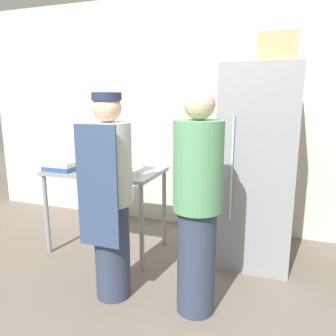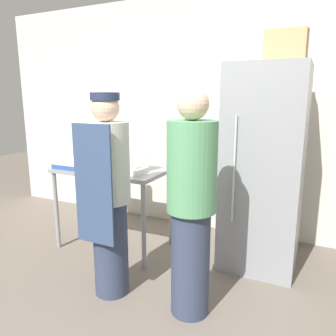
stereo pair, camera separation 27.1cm
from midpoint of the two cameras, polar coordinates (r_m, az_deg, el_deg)
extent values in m
cube|color=silver|center=(3.94, 5.80, 9.06)|extent=(6.40, 0.12, 2.76)
cube|color=gray|center=(3.19, 12.95, 0.10)|extent=(0.68, 0.68, 1.88)
cube|color=gray|center=(2.86, 12.16, -0.84)|extent=(0.63, 0.02, 1.54)
cylinder|color=silver|center=(2.86, 8.40, -0.13)|extent=(0.02, 0.02, 0.92)
cube|color=gray|center=(3.44, -13.06, -0.53)|extent=(1.14, 0.68, 0.04)
cylinder|color=gray|center=(3.64, -22.42, -7.55)|extent=(0.04, 0.04, 0.83)
cylinder|color=gray|center=(3.06, -7.20, -10.41)|extent=(0.04, 0.04, 0.83)
cylinder|color=gray|center=(4.08, -16.82, -5.06)|extent=(0.04, 0.04, 0.83)
cylinder|color=gray|center=(3.57, -2.85, -6.99)|extent=(0.04, 0.04, 0.83)
cube|color=white|center=(3.19, -9.59, -0.58)|extent=(0.25, 0.22, 0.05)
cube|color=white|center=(3.26, -8.69, 2.19)|extent=(0.24, 0.01, 0.22)
torus|color=beige|center=(3.16, -10.71, 0.04)|extent=(0.08, 0.08, 0.03)
torus|color=beige|center=(3.12, -9.25, -0.08)|extent=(0.08, 0.08, 0.03)
torus|color=beige|center=(3.23, -9.97, 0.33)|extent=(0.08, 0.08, 0.03)
torus|color=beige|center=(3.19, -8.53, 0.22)|extent=(0.08, 0.08, 0.03)
cylinder|color=#99999E|center=(3.74, -13.83, 1.34)|extent=(0.14, 0.14, 0.08)
cylinder|color=#B2BCC1|center=(3.72, -13.93, 3.21)|extent=(0.11, 0.11, 0.17)
cylinder|color=black|center=(3.71, -14.00, 4.65)|extent=(0.11, 0.11, 0.02)
cube|color=#2D5193|center=(3.50, -20.12, -0.01)|extent=(0.32, 0.25, 0.05)
cube|color=silver|center=(3.50, -20.17, 0.75)|extent=(0.32, 0.25, 0.05)
cube|color=tan|center=(3.18, 16.24, 19.21)|extent=(0.33, 0.32, 0.25)
cube|color=#A58057|center=(3.20, 16.39, 21.64)|extent=(0.34, 0.17, 0.02)
cylinder|color=#333D56|center=(2.75, -12.52, -13.84)|extent=(0.28, 0.28, 0.79)
cylinder|color=beige|center=(2.53, -13.25, 0.67)|extent=(0.34, 0.34, 0.62)
sphere|color=beige|center=(2.48, -13.72, 10.16)|extent=(0.21, 0.21, 0.21)
cube|color=#33476B|center=(2.41, -15.42, -3.35)|extent=(0.33, 0.02, 0.90)
cylinder|color=#232D4C|center=(2.48, -13.82, 12.00)|extent=(0.22, 0.22, 0.06)
cylinder|color=#333D56|center=(2.52, 1.75, -15.97)|extent=(0.28, 0.28, 0.80)
cylinder|color=#569966|center=(2.27, 1.87, 0.26)|extent=(0.35, 0.35, 0.64)
sphere|color=beige|center=(2.22, 1.95, 11.09)|extent=(0.22, 0.22, 0.22)
camera|label=1|loc=(0.14, -92.86, -0.62)|focal=35.00mm
camera|label=2|loc=(0.14, 87.14, 0.62)|focal=35.00mm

